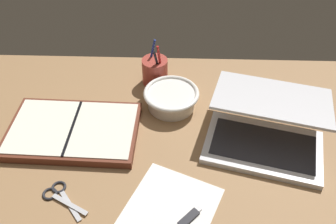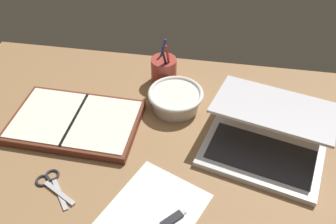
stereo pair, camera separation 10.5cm
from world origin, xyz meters
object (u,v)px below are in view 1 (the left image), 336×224
laptop (266,130)px  pen_cup (155,71)px  scissors (58,194)px  bowl (171,98)px  planner (73,130)px

laptop → pen_cup: pen_cup is taller
laptop → scissors: (-55.87, -20.55, -4.51)cm
laptop → bowl: size_ratio=2.20×
laptop → planner: size_ratio=1.00×
laptop → pen_cup: size_ratio=2.41×
planner → laptop: bearing=0.3°
planner → scissors: planner is taller
bowl → scissors: size_ratio=1.36×
pen_cup → scissors: size_ratio=1.24×
bowl → scissors: (-28.25, -35.56, -3.05)cm
laptop → scissors: size_ratio=3.00×
planner → scissors: bearing=-86.2°
bowl → scissors: 45.52cm
laptop → pen_cup: (-33.57, 27.42, -0.11)cm
bowl → pen_cup: pen_cup is taller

